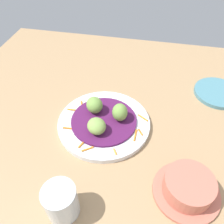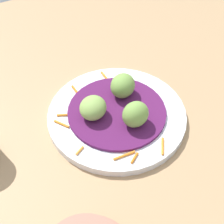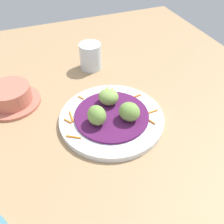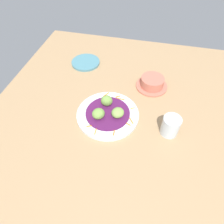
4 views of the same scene
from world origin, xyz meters
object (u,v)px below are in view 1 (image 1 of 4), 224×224
at_px(guac_scoop_left, 94,105).
at_px(water_glass, 61,202).
at_px(guac_scoop_center, 97,126).
at_px(main_plate, 104,123).
at_px(side_plate_small, 218,93).
at_px(guac_scoop_right, 120,112).
at_px(terracotta_bowl, 188,187).

height_order(guac_scoop_left, water_glass, water_glass).
height_order(guac_scoop_center, water_glass, water_glass).
bearing_deg(water_glass, main_plate, -96.37).
height_order(guac_scoop_left, guac_scoop_center, guac_scoop_left).
height_order(guac_scoop_center, side_plate_small, guac_scoop_center).
relative_size(guac_scoop_right, water_glass, 0.60).
distance_m(main_plate, water_glass, 0.24).
xyz_separation_m(main_plate, guac_scoop_center, (0.01, 0.04, 0.03)).
distance_m(guac_scoop_center, terracotta_bowl, 0.25).
bearing_deg(guac_scoop_left, side_plate_small, -154.43).
bearing_deg(terracotta_bowl, guac_scoop_right, -43.89).
distance_m(main_plate, terracotta_bowl, 0.26).
relative_size(guac_scoop_center, guac_scoop_right, 1.06).
distance_m(terracotta_bowl, water_glass, 0.25).
bearing_deg(guac_scoop_center, side_plate_small, -143.96).
relative_size(guac_scoop_center, side_plate_small, 0.35).
bearing_deg(water_glass, terracotta_bowl, -160.04).
xyz_separation_m(guac_scoop_center, guac_scoop_right, (-0.05, -0.06, 0.00)).
bearing_deg(terracotta_bowl, water_glass, 19.96).
relative_size(main_plate, guac_scoop_center, 4.98).
height_order(side_plate_small, water_glass, water_glass).
distance_m(guac_scoop_right, side_plate_small, 0.33).
relative_size(terracotta_bowl, water_glass, 1.82).
bearing_deg(guac_scoop_left, water_glass, 91.10).
relative_size(main_plate, terracotta_bowl, 1.75).
relative_size(side_plate_small, water_glass, 1.85).
relative_size(guac_scoop_center, water_glass, 0.64).
bearing_deg(guac_scoop_center, terracotta_bowl, 153.34).
bearing_deg(water_glass, guac_scoop_center, -95.33).
height_order(guac_scoop_left, guac_scoop_right, guac_scoop_right).
height_order(main_plate, guac_scoop_left, guac_scoop_left).
bearing_deg(side_plate_small, terracotta_bowl, 73.44).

